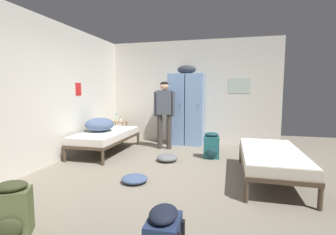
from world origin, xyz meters
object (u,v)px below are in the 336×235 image
object	(u,v)px
shelf_unit	(119,129)
bedding_heap	(100,124)
locker_bank	(186,108)
bed_left_rear	(106,136)
person_traveler	(164,109)
water_bottle	(116,118)
backpack_olive	(12,210)
backpack_teal	(211,146)
bed_right	(271,157)
clothes_pile_denim	(135,179)
lotion_bottle	(120,119)
clothes_pile_grey	(167,158)

from	to	relation	value
shelf_unit	bedding_heap	size ratio (longest dim) A/B	0.85
locker_bank	bed_left_rear	world-z (taller)	locker_bank
locker_bank	person_traveler	world-z (taller)	locker_bank
water_bottle	backpack_olive	world-z (taller)	water_bottle
locker_bank	bedding_heap	bearing A→B (deg)	-142.34
backpack_teal	bed_right	bearing A→B (deg)	-46.71
bedding_heap	backpack_teal	size ratio (longest dim) A/B	1.22
clothes_pile_denim	locker_bank	bearing A→B (deg)	84.60
water_bottle	backpack_olive	xyz separation A→B (m)	(1.06, -4.40, -0.41)
bed_right	bed_left_rear	distance (m)	3.53
bedding_heap	person_traveler	size ratio (longest dim) A/B	0.41
locker_bank	bed_left_rear	size ratio (longest dim) A/B	1.09
locker_bank	person_traveler	distance (m)	0.78
bedding_heap	lotion_bottle	xyz separation A→B (m)	(-0.04, 1.16, -0.01)
bed_right	bed_left_rear	xyz separation A→B (m)	(-3.39, 0.96, 0.00)
locker_bank	bed_left_rear	xyz separation A→B (m)	(-1.62, -1.34, -0.59)
shelf_unit	bed_left_rear	world-z (taller)	shelf_unit
bed_left_rear	clothes_pile_denim	size ratio (longest dim) A/B	4.67
lotion_bottle	clothes_pile_grey	xyz separation A→B (m)	(1.72, -1.47, -0.56)
locker_bank	clothes_pile_grey	world-z (taller)	locker_bank
water_bottle	clothes_pile_grey	world-z (taller)	water_bottle
bedding_heap	person_traveler	bearing A→B (deg)	27.82
person_traveler	clothes_pile_denim	world-z (taller)	person_traveler
backpack_teal	clothes_pile_grey	bearing A→B (deg)	-152.44
locker_bank	water_bottle	bearing A→B (deg)	-175.95
shelf_unit	clothes_pile_grey	bearing A→B (deg)	-40.16
person_traveler	water_bottle	size ratio (longest dim) A/B	7.61
bed_left_rear	lotion_bottle	xyz separation A→B (m)	(-0.18, 1.14, 0.25)
bedding_heap	clothes_pile_denim	bearing A→B (deg)	-46.63
locker_bank	backpack_olive	world-z (taller)	locker_bank
person_traveler	bed_left_rear	bearing A→B (deg)	-150.19
person_traveler	backpack_olive	distance (m)	3.98
shelf_unit	backpack_olive	bearing A→B (deg)	-77.41
locker_bank	backpack_olive	distance (m)	4.68
shelf_unit	water_bottle	size ratio (longest dim) A/B	2.66
locker_bank	person_traveler	xyz separation A→B (m)	(-0.42, -0.65, 0.02)
bed_left_rear	clothes_pile_grey	size ratio (longest dim) A/B	4.16
bed_left_rear	clothes_pile_grey	bearing A→B (deg)	-12.02
clothes_pile_denim	backpack_olive	bearing A→B (deg)	-110.94
bed_right	clothes_pile_grey	distance (m)	1.98
water_bottle	shelf_unit	bearing A→B (deg)	-14.04
bed_left_rear	shelf_unit	bearing A→B (deg)	101.95
shelf_unit	lotion_bottle	distance (m)	0.30
bed_left_rear	water_bottle	world-z (taller)	water_bottle
backpack_teal	clothes_pile_denim	xyz separation A→B (m)	(-1.04, -1.71, -0.20)
bedding_heap	clothes_pile_grey	size ratio (longest dim) A/B	1.47
clothes_pile_denim	clothes_pile_grey	world-z (taller)	clothes_pile_grey
clothes_pile_grey	backpack_olive	bearing A→B (deg)	-105.74
lotion_bottle	shelf_unit	bearing A→B (deg)	150.26
shelf_unit	bedding_heap	distance (m)	1.24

